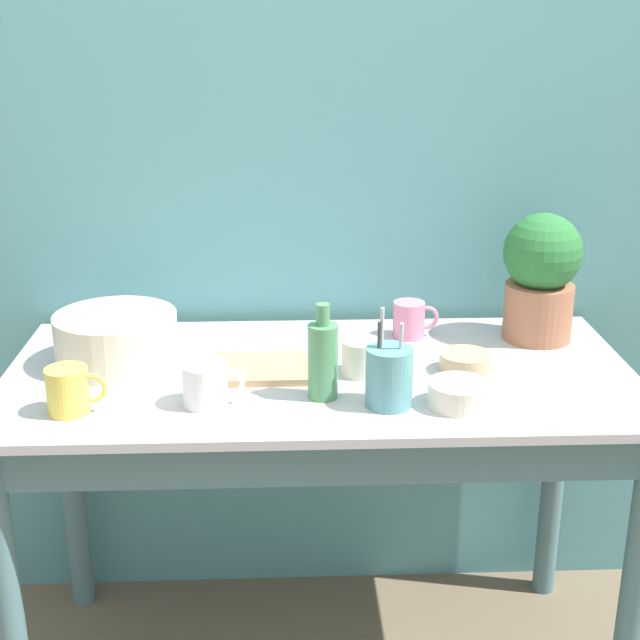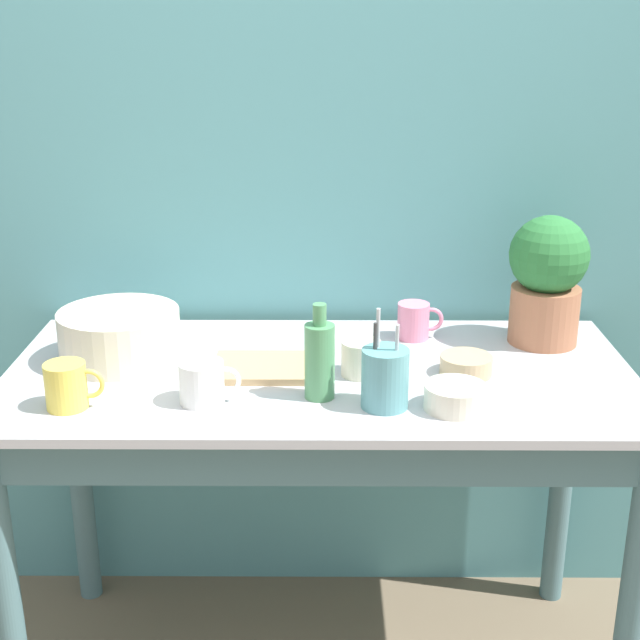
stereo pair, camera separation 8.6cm
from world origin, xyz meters
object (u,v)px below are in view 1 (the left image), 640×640
Objects in this scene: bowl_small_cream at (459,394)px; potted_plant at (541,274)px; mug_white at (206,384)px; mug_cream at (362,357)px; bottle_tall at (324,359)px; bowl_small_tan at (465,362)px; bowl_wash_large at (116,339)px; mug_yellow at (69,391)px; mug_pink at (410,319)px; tray_board at (261,369)px; utensil_cup at (389,377)px.

potted_plant is at bearing 55.33° from bowl_small_cream.
potted_plant is at bearing 24.44° from mug_white.
mug_cream reaches higher than bowl_small_cream.
potted_plant is 1.53× the size of bottle_tall.
bowl_small_tan is (0.23, 0.00, -0.02)m from mug_cream.
bowl_small_tan is at bearing 21.22° from bottle_tall.
bowl_small_cream is (0.51, -0.03, -0.02)m from mug_white.
potted_plant reaches higher than bowl_small_cream.
bottle_tall is 0.25m from mug_white.
bowl_small_cream is at bearing -44.08° from mug_cream.
mug_yellow is (-0.05, -0.26, -0.01)m from bowl_wash_large.
mug_pink is at bearing 112.48° from bowl_small_tan.
bottle_tall reaches higher than mug_cream.
mug_cream is 1.07× the size of mug_pink.
mug_white is 0.61× the size of tray_board.
bowl_wash_large is at bearing 168.06° from tray_board.
bowl_wash_large is 0.70m from mug_pink.
bowl_wash_large is at bearing 133.08° from mug_white.
tray_board is (0.11, 0.17, -0.04)m from mug_white.
bottle_tall is at bearing 168.50° from bowl_small_cream.
potted_plant is 2.60× the size of mug_cream.
bottle_tall is at bearing 6.13° from mug_yellow.
bottle_tall is at bearing -24.39° from bowl_wash_large.
bottle_tall is 0.42m from mug_pink.
mug_white is 1.01× the size of bowl_small_cream.
tray_board is at bearing -11.94° from bowl_wash_large.
mug_cream is 0.63m from mug_yellow.
mug_yellow is 1.07× the size of mug_pink.
mug_pink is at bearing 30.20° from tray_board.
mug_cream is at bearing 16.22° from mug_yellow.
mug_white is 1.05× the size of mug_yellow.
bowl_small_tan is at bearing -136.82° from potted_plant.
utensil_cup reaches higher than bowl_small_cream.
mug_white reaches higher than mug_cream.
mug_cream reaches higher than tray_board.
bottle_tall is 1.62× the size of bowl_small_cream.
utensil_cup is (-0.10, -0.40, 0.02)m from mug_pink.
bowl_wash_large is at bearing 173.82° from bowl_small_tan.
utensil_cup is at bearing -138.26° from bowl_small_tan.
tray_board is at bearing 27.42° from mug_yellow.
potted_plant is at bearing -4.59° from mug_pink.
tray_board is (0.33, -0.07, -0.05)m from bowl_wash_large.
potted_plant is 0.33m from mug_pink.
bowl_small_tan is (0.56, 0.15, -0.02)m from mug_white.
mug_cream is 0.58× the size of utensil_cup.
bowl_small_tan is (0.78, -0.08, -0.04)m from bowl_wash_large.
bowl_wash_large is at bearing 155.61° from bottle_tall.
mug_yellow is 0.58× the size of utensil_cup.
potted_plant is 1.01m from bowl_wash_large.
bottle_tall is at bearing -158.78° from bowl_small_tan.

